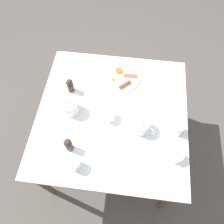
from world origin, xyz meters
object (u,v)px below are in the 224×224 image
at_px(teacup_with_saucer_left, 109,116).
at_px(water_glass_tall, 74,164).
at_px(breakfast_plate, 122,79).
at_px(napkin_folded, 89,76).
at_px(salt_grinder, 70,85).
at_px(teacup_with_saucer_right, 175,156).
at_px(water_glass_short, 179,128).
at_px(knife_by_plate, 140,171).
at_px(teapot_near, 70,106).
at_px(fork_by_plate, 167,83).
at_px(teapot_far, 141,125).
at_px(spoon_for_tea, 143,102).
at_px(pepper_grinder, 68,145).

bearing_deg(teacup_with_saucer_left, water_glass_tall, 65.27).
xyz_separation_m(breakfast_plate, napkin_folded, (0.25, 0.00, -0.00)).
bearing_deg(salt_grinder, breakfast_plate, -158.06).
relative_size(teacup_with_saucer_right, water_glass_short, 1.48).
bearing_deg(knife_by_plate, water_glass_short, -127.61).
distance_m(breakfast_plate, water_glass_tall, 0.73).
xyz_separation_m(teapot_near, fork_by_plate, (-0.68, -0.32, -0.05)).
bearing_deg(fork_by_plate, breakfast_plate, 0.68).
bearing_deg(knife_by_plate, teapot_far, -85.76).
xyz_separation_m(teacup_with_saucer_left, teacup_with_saucer_right, (-0.45, 0.22, 0.00)).
relative_size(teapot_far, water_glass_tall, 2.25).
distance_m(napkin_folded, spoon_for_tea, 0.46).
xyz_separation_m(teapot_far, salt_grinder, (0.53, -0.25, 0.01)).
height_order(teacup_with_saucer_left, spoon_for_tea, teacup_with_saucer_left).
relative_size(knife_by_plate, spoon_for_tea, 1.28).
bearing_deg(teapot_far, pepper_grinder, 51.46).
bearing_deg(water_glass_tall, napkin_folded, -87.20).
height_order(teapot_near, spoon_for_tea, teapot_near).
distance_m(breakfast_plate, fork_by_plate, 0.35).
bearing_deg(water_glass_short, water_glass_tall, 26.54).
distance_m(water_glass_tall, napkin_folded, 0.70).
distance_m(napkin_folded, knife_by_plate, 0.81).
xyz_separation_m(teapot_far, pepper_grinder, (0.44, 0.20, 0.01)).
relative_size(breakfast_plate, teapot_far, 1.39).
bearing_deg(breakfast_plate, spoon_for_tea, 134.57).
xyz_separation_m(knife_by_plate, spoon_for_tea, (0.01, -0.50, 0.00)).
xyz_separation_m(teacup_with_saucer_right, water_glass_tall, (0.61, 0.13, 0.01)).
bearing_deg(salt_grinder, fork_by_plate, -168.10).
xyz_separation_m(water_glass_tall, fork_by_plate, (-0.57, -0.70, -0.04)).
bearing_deg(teacup_with_saucer_left, teapot_far, 167.26).
xyz_separation_m(water_glass_tall, salt_grinder, (0.14, -0.55, 0.02)).
bearing_deg(teacup_with_saucer_right, knife_by_plate, 28.03).
relative_size(teapot_near, fork_by_plate, 1.26).
bearing_deg(teacup_with_saucer_right, teacup_with_saucer_left, -26.53).
bearing_deg(knife_by_plate, teacup_with_saucer_right, -151.97).
bearing_deg(water_glass_tall, teacup_with_saucer_left, -114.73).
height_order(napkin_folded, fork_by_plate, napkin_folded).
height_order(breakfast_plate, fork_by_plate, breakfast_plate).
xyz_separation_m(water_glass_tall, napkin_folded, (0.03, -0.70, -0.04)).
xyz_separation_m(teacup_with_saucer_left, knife_by_plate, (-0.24, 0.34, -0.03)).
height_order(teacup_with_saucer_left, water_glass_tall, water_glass_tall).
distance_m(teacup_with_saucer_left, salt_grinder, 0.37).
distance_m(teapot_near, water_glass_tall, 0.40).
bearing_deg(knife_by_plate, teacup_with_saucer_left, -54.38).
bearing_deg(teacup_with_saucer_left, pepper_grinder, 48.04).
xyz_separation_m(teapot_near, water_glass_tall, (-0.11, 0.38, -0.01)).
xyz_separation_m(teacup_with_saucer_left, pepper_grinder, (0.22, 0.25, 0.03)).
bearing_deg(teacup_with_saucer_left, napkin_folded, -60.01).
bearing_deg(fork_by_plate, napkin_folded, 0.56).
distance_m(pepper_grinder, knife_by_plate, 0.47).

